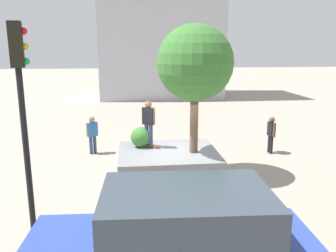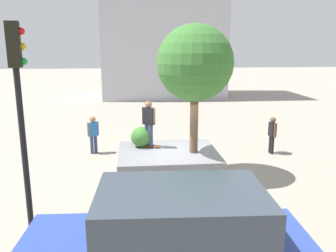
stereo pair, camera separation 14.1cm
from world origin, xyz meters
name	(u,v)px [view 1 (the left image)]	position (x,y,z in m)	size (l,w,h in m)	color
ground_plane	(174,174)	(0.00, 0.00, 0.00)	(120.00, 120.00, 0.00)	#9E9384
planter_ledge	(168,162)	(0.20, -0.04, 0.42)	(3.43, 2.94, 0.83)	gray
plaza_tree	(195,64)	(-0.66, 0.18, 3.86)	(2.53, 2.53, 4.31)	brown
boxwood_shrub	(141,137)	(1.12, -0.68, 1.20)	(0.73, 0.73, 0.73)	#3D7A33
skateboard	(149,146)	(0.84, -0.58, 0.89)	(0.82, 0.49, 0.07)	brown
skateboarder	(148,120)	(0.84, -0.58, 1.85)	(0.46, 0.42, 1.64)	navy
traffic_light_corner	(22,105)	(3.57, 4.56, 3.30)	(0.36, 0.32, 4.87)	black
pedestrian_crossing	(271,132)	(-4.36, -1.98, 0.90)	(0.24, 0.53, 1.56)	black
bystander_watching	(92,132)	(3.07, -2.72, 0.92)	(0.45, 0.40, 1.59)	navy
plaza_lowrise_south	(160,15)	(-1.28, -19.74, 7.04)	(10.32, 6.54, 14.07)	#B2B2BC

